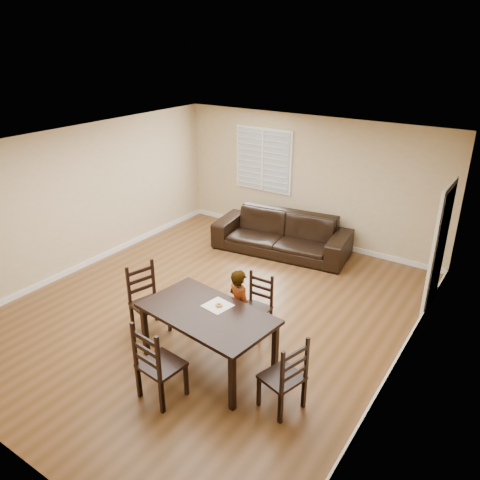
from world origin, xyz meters
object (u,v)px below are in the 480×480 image
Objects in this scene: child at (239,307)px; dining_table at (207,317)px; chair_far at (153,369)px; chair_left at (145,299)px; chair_right at (289,381)px; sofa at (281,234)px; donut at (219,305)px; chair_near at (259,305)px.

dining_table is at bearing 103.55° from child.
chair_far reaches higher than chair_left.
chair_right reaches higher than sofa.
chair_left is at bearing -103.78° from sofa.
dining_table is at bearing -83.29° from sofa.
chair_left is at bearing 179.15° from dining_table.
chair_left is at bearing -81.61° from chair_right.
child reaches higher than donut.
chair_far reaches higher than sofa.
chair_far is at bearing -46.20° from chair_right.
chair_left reaches higher than donut.
sofa is at bearing -50.98° from child.
child reaches higher than chair_near.
child is at bearing -56.27° from chair_left.
child is at bearing 85.95° from donut.
chair_near is at bearing -74.43° from child.
chair_near is 0.78× the size of child.
chair_far is 0.92× the size of child.
chair_far is 1.08× the size of chair_right.
chair_left is 1.44m from donut.
child is at bearing -91.08° from chair_far.
dining_table is at bearing -81.61° from chair_right.
chair_near is at bearing -90.64° from chair_far.
dining_table is 1.77× the size of chair_left.
chair_far is at bearing -97.89° from donut.
chair_right is at bearing 167.25° from child.
chair_right is at bearing -16.35° from donut.
sofa is (-1.08, 2.64, -0.02)m from chair_near.
chair_far reaches higher than dining_table.
sofa is (-2.30, 3.93, -0.06)m from chair_right.
child is (-1.26, 0.82, 0.14)m from chair_right.
chair_left is at bearing -149.11° from chair_near.
chair_near reaches higher than donut.
chair_near is 0.85× the size of chair_far.
child is 0.52m from donut.
chair_left is 1.50m from child.
child is (-0.04, -0.47, 0.18)m from chair_near.
chair_far is 4.77m from sofa.
dining_table is 0.67m from child.
dining_table is 3.89m from sofa.
dining_table is 1.58× the size of child.
sofa is (-1.01, 3.55, -0.46)m from donut.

